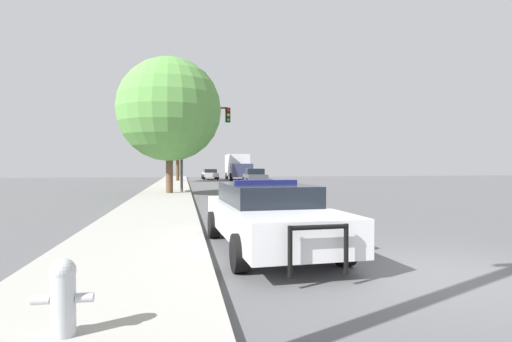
{
  "coord_description": "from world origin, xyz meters",
  "views": [
    {
      "loc": [
        -4.08,
        -5.73,
        1.76
      ],
      "look_at": [
        -0.27,
        14.98,
        1.46
      ],
      "focal_mm": 28.0,
      "sensor_mm": 36.0,
      "label": 1
    }
  ],
  "objects_px": {
    "car_background_oncoming": "(255,176)",
    "traffic_light": "(201,131)",
    "fire_hydrant": "(63,295)",
    "car_background_distant": "(210,174)",
    "police_car": "(268,214)",
    "tree_sidewalk_mid": "(169,110)",
    "box_truck": "(238,166)",
    "tree_sidewalk_far": "(178,135)"
  },
  "relations": [
    {
      "from": "box_truck",
      "to": "traffic_light",
      "type": "bearing_deg",
      "value": 76.73
    },
    {
      "from": "fire_hydrant",
      "to": "tree_sidewalk_far",
      "type": "xyz_separation_m",
      "value": [
        0.6,
        39.26,
        4.49
      ]
    },
    {
      "from": "police_car",
      "to": "tree_sidewalk_mid",
      "type": "xyz_separation_m",
      "value": [
        -2.53,
        15.93,
        4.31
      ]
    },
    {
      "from": "car_background_oncoming",
      "to": "tree_sidewalk_far",
      "type": "bearing_deg",
      "value": -49.43
    },
    {
      "from": "car_background_distant",
      "to": "box_truck",
      "type": "distance_m",
      "value": 4.03
    },
    {
      "from": "car_background_distant",
      "to": "car_background_oncoming",
      "type": "bearing_deg",
      "value": -80.66
    },
    {
      "from": "police_car",
      "to": "car_background_distant",
      "type": "relative_size",
      "value": 1.28
    },
    {
      "from": "car_background_distant",
      "to": "tree_sidewalk_far",
      "type": "distance_m",
      "value": 8.95
    },
    {
      "from": "fire_hydrant",
      "to": "tree_sidewalk_mid",
      "type": "relative_size",
      "value": 0.09
    },
    {
      "from": "fire_hydrant",
      "to": "box_truck",
      "type": "height_order",
      "value": "box_truck"
    },
    {
      "from": "car_background_oncoming",
      "to": "tree_sidewalk_mid",
      "type": "bearing_deg",
      "value": 58.26
    },
    {
      "from": "fire_hydrant",
      "to": "car_background_oncoming",
      "type": "xyz_separation_m",
      "value": [
        7.44,
        30.8,
        0.25
      ]
    },
    {
      "from": "police_car",
      "to": "fire_hydrant",
      "type": "relative_size",
      "value": 7.27
    },
    {
      "from": "tree_sidewalk_mid",
      "to": "tree_sidewalk_far",
      "type": "relative_size",
      "value": 1.06
    },
    {
      "from": "fire_hydrant",
      "to": "traffic_light",
      "type": "bearing_deg",
      "value": 83.92
    },
    {
      "from": "police_car",
      "to": "tree_sidewalk_mid",
      "type": "distance_m",
      "value": 16.69
    },
    {
      "from": "fire_hydrant",
      "to": "police_car",
      "type": "bearing_deg",
      "value": 54.83
    },
    {
      "from": "box_truck",
      "to": "tree_sidewalk_far",
      "type": "xyz_separation_m",
      "value": [
        -7.08,
        -4.54,
        3.38
      ]
    },
    {
      "from": "police_car",
      "to": "traffic_light",
      "type": "xyz_separation_m",
      "value": [
        -0.66,
        16.81,
        3.14
      ]
    },
    {
      "from": "police_car",
      "to": "tree_sidewalk_far",
      "type": "height_order",
      "value": "tree_sidewalk_far"
    },
    {
      "from": "car_background_oncoming",
      "to": "police_car",
      "type": "bearing_deg",
      "value": 81.93
    },
    {
      "from": "police_car",
      "to": "car_background_distant",
      "type": "xyz_separation_m",
      "value": [
        1.6,
        41.96,
        -0.04
      ]
    },
    {
      "from": "police_car",
      "to": "box_truck",
      "type": "bearing_deg",
      "value": -100.0
    },
    {
      "from": "car_background_distant",
      "to": "car_background_oncoming",
      "type": "distance_m",
      "value": 15.55
    },
    {
      "from": "car_background_oncoming",
      "to": "traffic_light",
      "type": "bearing_deg",
      "value": 63.79
    },
    {
      "from": "car_background_oncoming",
      "to": "tree_sidewalk_mid",
      "type": "distance_m",
      "value": 13.58
    },
    {
      "from": "police_car",
      "to": "car_background_distant",
      "type": "distance_m",
      "value": 41.99
    },
    {
      "from": "fire_hydrant",
      "to": "car_background_distant",
      "type": "height_order",
      "value": "car_background_distant"
    },
    {
      "from": "car_background_oncoming",
      "to": "box_truck",
      "type": "distance_m",
      "value": 13.03
    },
    {
      "from": "fire_hydrant",
      "to": "tree_sidewalk_far",
      "type": "relative_size",
      "value": 0.1
    },
    {
      "from": "box_truck",
      "to": "tree_sidewalk_mid",
      "type": "xyz_separation_m",
      "value": [
        -7.33,
        -23.76,
        3.42
      ]
    },
    {
      "from": "fire_hydrant",
      "to": "car_background_oncoming",
      "type": "relative_size",
      "value": 0.18
    },
    {
      "from": "fire_hydrant",
      "to": "tree_sidewalk_far",
      "type": "bearing_deg",
      "value": 89.12
    },
    {
      "from": "car_background_distant",
      "to": "car_background_oncoming",
      "type": "relative_size",
      "value": 1.01
    },
    {
      "from": "police_car",
      "to": "box_truck",
      "type": "xyz_separation_m",
      "value": [
        4.79,
        39.69,
        0.89
      ]
    },
    {
      "from": "traffic_light",
      "to": "tree_sidewalk_far",
      "type": "distance_m",
      "value": 18.45
    },
    {
      "from": "car_background_distant",
      "to": "traffic_light",
      "type": "bearing_deg",
      "value": -96.75
    },
    {
      "from": "traffic_light",
      "to": "car_background_distant",
      "type": "relative_size",
      "value": 1.28
    },
    {
      "from": "fire_hydrant",
      "to": "tree_sidewalk_mid",
      "type": "height_order",
      "value": "tree_sidewalk_mid"
    },
    {
      "from": "police_car",
      "to": "car_background_distant",
      "type": "bearing_deg",
      "value": -95.3
    },
    {
      "from": "traffic_light",
      "to": "car_background_distant",
      "type": "height_order",
      "value": "traffic_light"
    },
    {
      "from": "box_truck",
      "to": "tree_sidewalk_far",
      "type": "relative_size",
      "value": 1.04
    }
  ]
}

